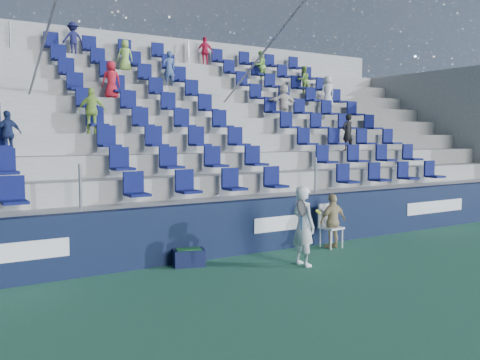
% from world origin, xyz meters
% --- Properties ---
extents(ground, '(70.00, 70.00, 0.00)m').
position_xyz_m(ground, '(0.00, 0.00, 0.00)').
color(ground, '#2B6446').
rests_on(ground, ground).
extents(sponsor_wall, '(24.00, 0.32, 1.20)m').
position_xyz_m(sponsor_wall, '(0.00, 3.15, 0.60)').
color(sponsor_wall, '#0D1732').
rests_on(sponsor_wall, ground).
extents(grandstand, '(24.00, 8.17, 6.63)m').
position_xyz_m(grandstand, '(-0.00, 8.24, 2.14)').
color(grandstand, '#A9A9A4').
rests_on(grandstand, ground).
extents(tennis_player, '(0.69, 0.64, 1.64)m').
position_xyz_m(tennis_player, '(0.92, 1.53, 0.82)').
color(tennis_player, white).
rests_on(tennis_player, ground).
extents(line_judge_chair, '(0.49, 0.51, 1.03)m').
position_xyz_m(line_judge_chair, '(2.61, 2.66, 0.59)').
color(line_judge_chair, white).
rests_on(line_judge_chair, ground).
extents(line_judge, '(0.76, 0.32, 1.29)m').
position_xyz_m(line_judge, '(2.61, 2.50, 0.65)').
color(line_judge, tan).
rests_on(line_judge, ground).
extents(ball_bin, '(0.71, 0.57, 0.35)m').
position_xyz_m(ball_bin, '(-1.07, 2.75, 0.19)').
color(ball_bin, '#0E1436').
rests_on(ball_bin, ground).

